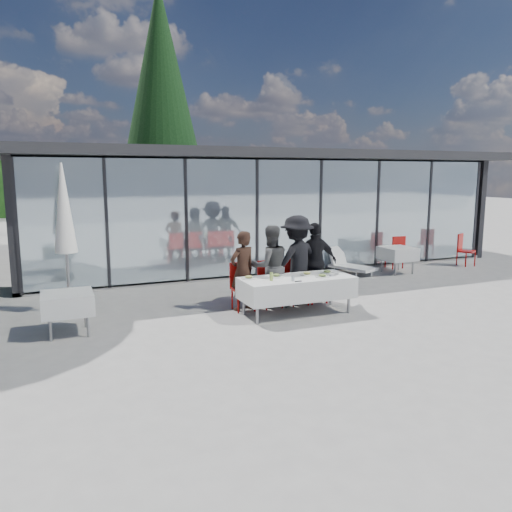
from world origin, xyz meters
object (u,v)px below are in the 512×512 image
Objects in this scene: diner_a at (243,271)px; plate_d at (327,272)px; juice_bottle at (271,277)px; spare_chair_b at (396,251)px; spare_chair_a at (463,248)px; diner_chair_a at (242,284)px; spare_table_left at (67,303)px; diner_b at (270,266)px; plate_b at (276,276)px; spare_table_right at (398,254)px; lounger at (348,264)px; folded_eyeglasses at (298,281)px; diner_chair_b at (269,281)px; diner_chair_d at (314,277)px; diner_d at (315,263)px; plate_c at (307,274)px; conifer_tree at (161,95)px; diner_chair_c at (295,279)px; plate_extra at (322,276)px; market_umbrella at (64,217)px; diner_c at (297,260)px; plate_a at (249,278)px.

plate_d is at bearing 143.21° from diner_a.
spare_chair_b is (5.56, 3.30, -0.29)m from juice_bottle.
diner_chair_a is at bearing -165.64° from spare_chair_a.
spare_table_left is at bearing -168.09° from spare_chair_a.
diner_b is at bearing -154.36° from spare_chair_b.
spare_chair_a is (7.44, 2.11, -0.33)m from diner_b.
juice_bottle is at bearing 72.90° from diner_b.
plate_b is 5.49m from spare_table_right.
spare_chair_b is at bearing 0.82° from lounger.
diner_chair_a reaches higher than folded_eyeglasses.
diner_chair_b and diner_chair_d have the same top height.
spare_table_right is (3.74, 1.92, -0.32)m from diner_d.
plate_c is at bearing -134.23° from lounger.
conifer_tree is (-0.67, 11.88, 5.45)m from diner_chair_d.
plate_b is at bearing 109.59° from folded_eyeglasses.
diner_chair_a is at bearing -107.57° from diner_a.
diner_chair_c is 3.41× the size of plate_extra.
spare_chair_a is at bearing 14.36° from diner_chair_a.
diner_chair_b is 5.16m from spare_table_right.
diner_d is 5.25m from market_umbrella.
diner_chair_a reaches higher than lounger.
juice_bottle is (-1.41, -0.79, -0.05)m from diner_d.
juice_bottle is at bearing 30.17° from diner_d.
diner_chair_c is at bearing 97.38° from plate_extra.
diner_b is 12.99m from conifer_tree.
lounger is (3.88, 3.28, -0.57)m from juice_bottle.
diner_c is 0.18× the size of conifer_tree.
folded_eyeglasses is (-0.52, -1.08, -0.20)m from diner_c.
diner_chair_b is at bearing 0.00° from diner_chair_a.
diner_chair_b is at bearing 79.95° from plate_b.
market_umbrella reaches higher than plate_extra.
diner_chair_a is (0.00, 0.05, -0.28)m from diner_a.
diner_chair_a is at bearing 180.00° from diner_chair_c.
plate_a is 0.58m from plate_b.
diner_chair_c is at bearing 0.00° from diner_chair_a.
spare_chair_b is (4.49, 3.39, -0.24)m from plate_extra.
plate_extra is 1.08m from juice_bottle.
diner_chair_b reaches higher than plate_d.
diner_b reaches higher than spare_table_left.
diner_c is at bearing -155.35° from spare_table_right.
plate_d is 1.81× the size of juice_bottle.
diner_chair_a reaches higher than plate_a.
plate_d is (0.47, 0.00, 0.00)m from plate_c.
diner_chair_a is 3.41× the size of plate_c.
plate_d is at bearing -3.52° from plate_a.
diner_chair_c and diner_chair_d have the same top height.
diner_a is 5.74× the size of plate_a.
spare_chair_a is at bearing -54.38° from conifer_tree.
plate_c is 5.60m from spare_chair_b.
diner_chair_c is 1.13× the size of spare_table_left.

